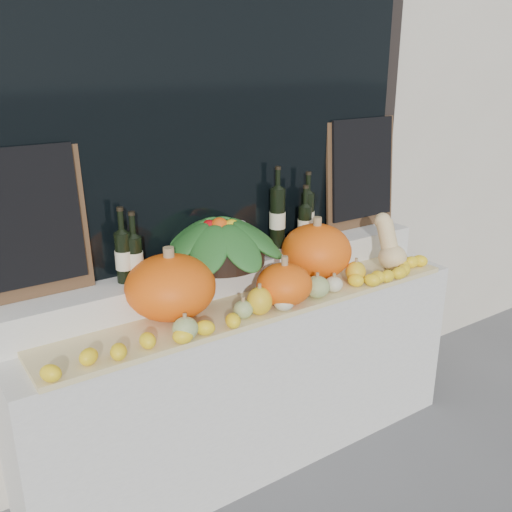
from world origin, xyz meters
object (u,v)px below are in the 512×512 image
at_px(pumpkin_right, 316,251).
at_px(wine_bottle_tall, 277,217).
at_px(pumpkin_left, 171,287).
at_px(butternut_squash, 390,246).
at_px(produce_bowl, 220,241).

bearing_deg(pumpkin_right, wine_bottle_tall, 121.81).
height_order(pumpkin_right, wine_bottle_tall, wine_bottle_tall).
xyz_separation_m(pumpkin_right, wine_bottle_tall, (-0.11, 0.18, 0.15)).
relative_size(pumpkin_left, butternut_squash, 1.35).
xyz_separation_m(pumpkin_left, pumpkin_right, (0.83, 0.01, -0.00)).
distance_m(pumpkin_left, pumpkin_right, 0.83).
height_order(butternut_squash, produce_bowl, produce_bowl).
distance_m(pumpkin_left, butternut_squash, 1.24).
bearing_deg(pumpkin_right, butternut_squash, -16.39).
bearing_deg(pumpkin_left, butternut_squash, -4.98).
relative_size(produce_bowl, wine_bottle_tall, 1.55).
relative_size(pumpkin_right, butternut_squash, 1.23).
height_order(pumpkin_left, butternut_squash, butternut_squash).
xyz_separation_m(butternut_squash, produce_bowl, (-0.89, 0.27, 0.12)).
xyz_separation_m(pumpkin_right, butternut_squash, (0.41, -0.12, -0.02)).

